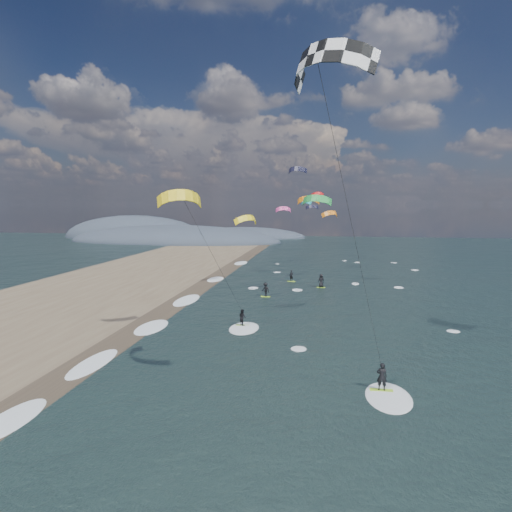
# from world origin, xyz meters

# --- Properties ---
(ground) EXTENTS (260.00, 260.00, 0.00)m
(ground) POSITION_xyz_m (0.00, 0.00, 0.00)
(ground) COLOR black
(ground) RESTS_ON ground
(wet_sand_strip) EXTENTS (3.00, 240.00, 0.00)m
(wet_sand_strip) POSITION_xyz_m (-12.00, 10.00, 0.00)
(wet_sand_strip) COLOR #382D23
(wet_sand_strip) RESTS_ON ground
(coastal_hills) EXTENTS (80.00, 41.00, 15.00)m
(coastal_hills) POSITION_xyz_m (-44.84, 107.86, 0.00)
(coastal_hills) COLOR #3D4756
(coastal_hills) RESTS_ON ground
(kitesurfer_near_a) EXTENTS (7.75, 9.29, 18.14)m
(kitesurfer_near_a) POSITION_xyz_m (4.56, -0.26, 13.83)
(kitesurfer_near_a) COLOR #A4E528
(kitesurfer_near_a) RESTS_ON ground
(kitesurfer_near_b) EXTENTS (6.89, 8.72, 12.80)m
(kitesurfer_near_b) POSITION_xyz_m (-5.28, 12.63, 7.84)
(kitesurfer_near_b) COLOR #A4E528
(kitesurfer_near_b) RESTS_ON ground
(far_kitesurfers) EXTENTS (7.67, 11.62, 1.81)m
(far_kitesurfers) POSITION_xyz_m (0.03, 33.38, 0.88)
(far_kitesurfers) COLOR #A4E528
(far_kitesurfers) RESTS_ON ground
(bg_kite_field) EXTENTS (14.52, 63.65, 8.98)m
(bg_kite_field) POSITION_xyz_m (0.31, 57.97, 11.63)
(bg_kite_field) COLOR black
(bg_kite_field) RESTS_ON ground
(shoreline_surf) EXTENTS (2.40, 79.40, 0.11)m
(shoreline_surf) POSITION_xyz_m (-10.80, 14.75, 0.00)
(shoreline_surf) COLOR white
(shoreline_surf) RESTS_ON ground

